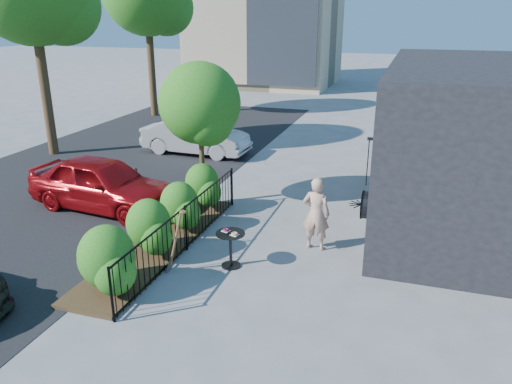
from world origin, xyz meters
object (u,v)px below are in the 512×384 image
(patio_tree, at_px, (202,109))
(cafe_table, at_px, (231,243))
(shovel, at_px, (174,245))
(car_red, at_px, (103,183))
(car_silver, at_px, (196,136))
(woman, at_px, (316,214))

(patio_tree, relative_size, cafe_table, 4.68)
(patio_tree, distance_m, shovel, 4.47)
(cafe_table, distance_m, car_red, 5.01)
(car_red, xyz_separation_m, car_silver, (0.05, 6.06, -0.05))
(patio_tree, height_order, car_silver, patio_tree)
(woman, relative_size, car_silver, 0.42)
(car_red, bearing_deg, shovel, -120.89)
(patio_tree, distance_m, car_silver, 5.94)
(car_red, relative_size, car_silver, 1.04)
(patio_tree, distance_m, cafe_table, 4.35)
(patio_tree, height_order, shovel, patio_tree)
(woman, distance_m, car_red, 6.14)
(patio_tree, xyz_separation_m, shovel, (0.98, -3.81, -2.11))
(car_red, distance_m, car_silver, 6.06)
(woman, bearing_deg, shovel, 40.59)
(shovel, distance_m, car_red, 4.47)
(car_silver, bearing_deg, shovel, -156.07)
(cafe_table, bearing_deg, car_silver, 118.90)
(woman, height_order, car_silver, woman)
(cafe_table, distance_m, shovel, 1.19)
(patio_tree, relative_size, woman, 2.27)
(patio_tree, distance_m, car_red, 3.45)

